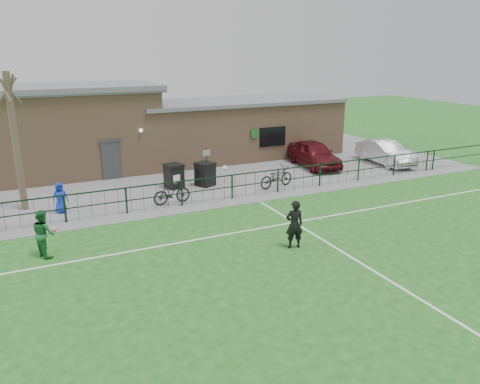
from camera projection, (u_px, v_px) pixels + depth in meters
name	position (u px, v px, depth m)	size (l,w,h in m)	color
ground	(306.00, 272.00, 15.01)	(90.00, 90.00, 0.00)	#195719
paving_strip	(177.00, 174.00, 26.68)	(34.00, 13.00, 0.02)	slate
pitch_line_touch	(214.00, 203.00, 21.76)	(28.00, 0.10, 0.01)	white
pitch_line_mid	(251.00, 230.00, 18.47)	(28.00, 0.10, 0.01)	white
pitch_line_perp	(356.00, 260.00, 15.83)	(0.10, 16.00, 0.01)	white
perimeter_fence	(213.00, 189.00, 21.75)	(28.00, 0.10, 1.20)	black
bare_tree	(16.00, 143.00, 19.95)	(0.30, 0.30, 6.00)	#4D3D2E
wheelie_bin_left	(174.00, 177.00, 23.89)	(0.77, 0.87, 1.16)	black
wheelie_bin_right	(205.00, 175.00, 24.29)	(0.76, 0.86, 1.15)	black
sign_post	(207.00, 167.00, 24.09)	(0.06, 0.06, 2.00)	black
car_maroon	(314.00, 154.00, 28.17)	(1.84, 4.58, 1.56)	#4F0E14
car_silver	(385.00, 152.00, 28.86)	(1.52, 4.36, 1.44)	#B5B8BD
bicycle_d	(172.00, 192.00, 21.42)	(0.50, 1.79, 1.07)	black
bicycle_e	(276.00, 177.00, 23.99)	(0.72, 2.06, 1.08)	black
spectator_child	(60.00, 198.00, 20.20)	(0.66, 0.43, 1.36)	#1330B9
goalkeeper_kick	(293.00, 223.00, 16.64)	(1.96, 3.12, 2.59)	black
outfield_player	(44.00, 233.00, 15.95)	(0.81, 0.63, 1.66)	#1B602D
ball_ground	(54.00, 229.00, 18.30)	(0.22, 0.22, 0.22)	silver
clubhouse	(146.00, 129.00, 28.27)	(24.25, 5.40, 4.96)	#A77F5D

